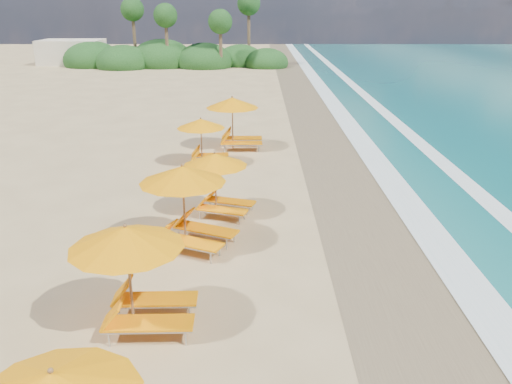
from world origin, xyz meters
name	(u,v)px	position (x,y,z in m)	size (l,w,h in m)	color
ground	(256,227)	(0.00, 0.00, 0.00)	(160.00, 160.00, 0.00)	tan
wet_sand	(378,227)	(4.00, 0.00, 0.01)	(4.00, 160.00, 0.01)	olive
surf_foam	(461,226)	(6.70, 0.00, 0.03)	(4.00, 160.00, 0.01)	white
station_1	(138,270)	(-2.54, -5.58, 1.41)	(2.75, 2.55, 2.52)	olive
station_2	(190,202)	(-1.93, -1.47, 1.44)	(3.34, 3.31, 2.56)	olive
station_3	(220,180)	(-1.22, 1.06, 1.24)	(2.81, 2.74, 2.22)	olive
station_4	(205,138)	(-2.29, 6.93, 1.21)	(2.47, 2.32, 2.16)	olive
station_5	(237,119)	(-0.99, 9.75, 1.47)	(2.84, 2.63, 2.63)	olive
treeline	(171,58)	(-9.94, 45.51, 1.00)	(25.80, 8.80, 9.74)	#163D14
beach_building	(72,52)	(-22.00, 48.00, 1.40)	(7.00, 5.00, 2.80)	beige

